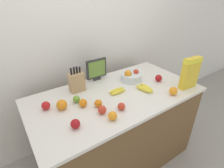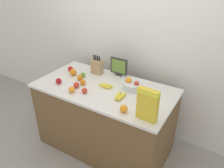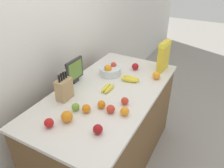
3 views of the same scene
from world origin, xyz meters
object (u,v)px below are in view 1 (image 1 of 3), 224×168
Objects in this scene: fruit_bowl at (131,76)px; banana_bunch_right at (117,91)px; orange_front_right at (62,105)px; cereal_box at (190,72)px; orange_by_cereal at (83,103)px; orange_mid_right at (173,91)px; apple_middle at (75,124)px; apple_front at (46,106)px; banana_bunch_left at (145,88)px; orange_near_bowl at (98,103)px; apple_leftmost at (76,99)px; apple_rightmost at (159,78)px; knife_block at (77,82)px; apple_rear at (121,106)px; small_monitor at (97,69)px; apple_near_bananas at (102,110)px; orange_back_center at (113,116)px.

fruit_bowl reaches higher than banana_bunch_right.
banana_bunch_right is at bearing -4.96° from orange_front_right.
orange_by_cereal is (-1.04, 0.30, -0.14)m from cereal_box.
apple_middle is at bearing 173.76° from orange_mid_right.
fruit_bowl is at bearing 0.36° from apple_front.
banana_bunch_left is 2.69× the size of orange_by_cereal.
apple_front reaches higher than orange_near_bowl.
apple_leftmost is 0.87× the size of apple_rightmost.
apple_rightmost is (0.52, -0.06, 0.02)m from banana_bunch_right.
apple_rightmost reaches higher than orange_by_cereal.
apple_rightmost reaches higher than apple_front.
knife_block reaches higher than apple_rear.
apple_front is at bearing 145.03° from apple_rear.
apple_near_bananas is (-0.27, -0.55, -0.10)m from small_monitor.
cereal_box is 4.57× the size of apple_near_bananas.
banana_bunch_left is 0.53m from orange_near_bowl.
banana_bunch_left is at bearing 127.46° from orange_mid_right.
orange_by_cereal is (-0.11, 0.29, -0.00)m from orange_back_center.
cereal_box is 4.95× the size of apple_rear.
apple_middle is at bearing -179.42° from cereal_box.
apple_near_bananas is 0.97× the size of orange_back_center.
apple_rear is at bearing 170.77° from orange_mid_right.
banana_bunch_right is at bearing 19.34° from orange_near_bowl.
fruit_bowl is 3.00× the size of apple_rightmost.
cereal_box is 0.97m from orange_near_bowl.
apple_near_bananas is 0.82m from apple_rightmost.
apple_middle is at bearing -172.27° from banana_bunch_left.
apple_rightmost is (1.06, 0.17, 0.00)m from apple_middle.
small_monitor reaches higher than apple_middle.
apple_front is at bearing 138.96° from apple_near_bananas.
orange_near_bowl is (-0.79, -0.04, -0.00)m from apple_rightmost.
apple_middle is 1.09× the size of apple_leftmost.
fruit_bowl reaches higher than apple_rear.
fruit_bowl is 0.30m from apple_rightmost.
apple_front reaches higher than apple_near_bananas.
orange_mid_right is (0.72, -0.14, 0.00)m from apple_near_bananas.
apple_middle reaches higher than apple_near_bananas.
orange_mid_right is (0.69, -0.03, 0.00)m from orange_back_center.
orange_mid_right is (-0.24, -0.01, -0.14)m from cereal_box.
cereal_box is 0.97m from apple_near_bananas.
knife_block reaches higher than apple_leftmost.
orange_near_bowl is (-0.27, -0.10, 0.02)m from banana_bunch_right.
apple_front is at bearing 171.09° from apple_rightmost.
small_monitor is 3.46× the size of apple_near_bananas.
orange_front_right is 0.18m from orange_by_cereal.
apple_middle is 0.33m from apple_leftmost.
orange_by_cereal reaches higher than apple_leftmost.
apple_rightmost is 0.94× the size of orange_mid_right.
orange_front_right reaches higher than orange_by_cereal.
small_monitor is at bearing 79.86° from apple_rear.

